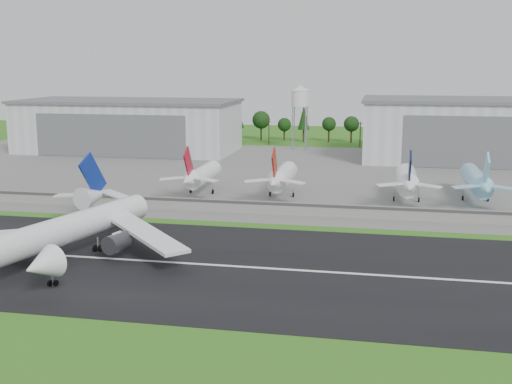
% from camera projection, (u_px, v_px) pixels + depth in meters
% --- Properties ---
extents(ground, '(600.00, 600.00, 0.00)m').
position_uv_depth(ground, '(197.00, 282.00, 117.12)').
color(ground, '#276B19').
rests_on(ground, ground).
extents(runway, '(320.00, 60.00, 0.10)m').
position_uv_depth(runway, '(211.00, 265.00, 126.73)').
color(runway, black).
rests_on(runway, ground).
extents(runway_centerline, '(220.00, 1.00, 0.02)m').
position_uv_depth(runway_centerline, '(211.00, 265.00, 126.71)').
color(runway_centerline, white).
rests_on(runway_centerline, runway).
extents(apron, '(320.00, 150.00, 0.10)m').
position_uv_depth(apron, '(290.00, 173.00, 232.52)').
color(apron, slate).
rests_on(apron, ground).
extents(blast_fence, '(240.00, 0.61, 3.50)m').
position_uv_depth(blast_fence, '(255.00, 207.00, 169.64)').
color(blast_fence, gray).
rests_on(blast_fence, ground).
extents(hangar_west, '(97.00, 44.00, 23.20)m').
position_uv_depth(hangar_west, '(129.00, 126.00, 288.62)').
color(hangar_west, silver).
rests_on(hangar_west, ground).
extents(hangar_east, '(102.00, 47.00, 25.20)m').
position_uv_depth(hangar_east, '(490.00, 130.00, 258.99)').
color(hangar_east, silver).
rests_on(hangar_east, ground).
extents(water_tower, '(8.40, 8.40, 29.40)m').
position_uv_depth(water_tower, '(300.00, 96.00, 291.14)').
color(water_tower, '#99999E').
rests_on(water_tower, ground).
extents(utility_poles, '(230.00, 3.00, 12.00)m').
position_uv_depth(utility_poles, '(314.00, 146.00, 309.46)').
color(utility_poles, black).
rests_on(utility_poles, ground).
extents(treeline, '(320.00, 16.00, 22.00)m').
position_uv_depth(treeline, '(317.00, 142.00, 323.89)').
color(treeline, black).
rests_on(treeline, ground).
extents(main_airliner, '(55.23, 58.38, 18.17)m').
position_uv_depth(main_airliner, '(72.00, 234.00, 130.91)').
color(main_airliner, white).
rests_on(main_airliner, runway).
extents(parked_jet_red_a, '(7.36, 31.29, 16.43)m').
position_uv_depth(parked_jet_red_a, '(200.00, 175.00, 193.58)').
color(parked_jet_red_a, white).
rests_on(parked_jet_red_a, ground).
extents(parked_jet_red_b, '(7.36, 31.29, 16.66)m').
position_uv_depth(parked_jet_red_b, '(281.00, 177.00, 188.87)').
color(parked_jet_red_b, white).
rests_on(parked_jet_red_b, ground).
extents(parked_jet_navy, '(7.36, 31.29, 16.87)m').
position_uv_depth(parked_jet_navy, '(407.00, 181.00, 181.96)').
color(parked_jet_navy, white).
rests_on(parked_jet_navy, ground).
extents(parked_jet_skyblue, '(7.36, 37.29, 16.64)m').
position_uv_depth(parked_jet_skyblue, '(477.00, 181.00, 183.06)').
color(parked_jet_skyblue, '#8FD2F7').
rests_on(parked_jet_skyblue, ground).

